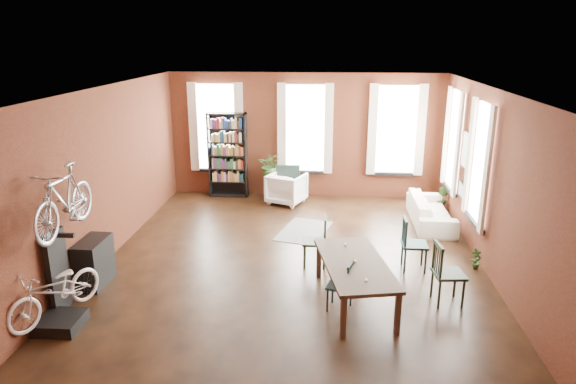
# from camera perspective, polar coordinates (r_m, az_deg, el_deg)

# --- Properties ---
(room) EXTENTS (9.00, 9.04, 3.22)m
(room) POSITION_cam_1_polar(r_m,az_deg,el_deg) (9.37, 2.20, 5.04)
(room) COLOR black
(room) RESTS_ON ground
(dining_table) EXTENTS (1.34, 2.20, 0.70)m
(dining_table) POSITION_cam_1_polar(r_m,az_deg,el_deg) (8.25, 7.36, -9.97)
(dining_table) COLOR #46362A
(dining_table) RESTS_ON ground
(dining_chair_a) EXTENTS (0.45, 0.45, 0.79)m
(dining_chair_a) POSITION_cam_1_polar(r_m,az_deg,el_deg) (8.04, 5.76, -10.29)
(dining_chair_a) COLOR #183336
(dining_chair_a) RESTS_ON ground
(dining_chair_b) EXTENTS (0.44, 0.44, 0.95)m
(dining_chair_b) POSITION_cam_1_polar(r_m,az_deg,el_deg) (9.42, 2.97, -5.50)
(dining_chair_b) COLOR #1E301C
(dining_chair_b) RESTS_ON ground
(dining_chair_c) EXTENTS (0.51, 0.51, 1.00)m
(dining_chair_c) POSITION_cam_1_polar(r_m,az_deg,el_deg) (8.52, 17.42, -8.64)
(dining_chair_c) COLOR #1D2F1B
(dining_chair_c) RESTS_ON ground
(dining_chair_d) EXTENTS (0.45, 0.45, 0.97)m
(dining_chair_d) POSITION_cam_1_polar(r_m,az_deg,el_deg) (9.53, 13.89, -5.66)
(dining_chair_d) COLOR #183435
(dining_chair_d) RESTS_ON ground
(bookshelf) EXTENTS (1.00, 0.32, 2.20)m
(bookshelf) POSITION_cam_1_polar(r_m,az_deg,el_deg) (13.45, -6.70, 4.09)
(bookshelf) COLOR black
(bookshelf) RESTS_ON ground
(white_armchair) EXTENTS (1.06, 1.03, 0.86)m
(white_armchair) POSITION_cam_1_polar(r_m,az_deg,el_deg) (12.90, -0.16, 0.58)
(white_armchair) COLOR white
(white_armchair) RESTS_ON ground
(cream_sofa) EXTENTS (0.61, 2.08, 0.81)m
(cream_sofa) POSITION_cam_1_polar(r_m,az_deg,el_deg) (11.95, 15.64, -1.54)
(cream_sofa) COLOR beige
(cream_sofa) RESTS_ON ground
(striped_rug) EXTENTS (1.27, 1.67, 0.01)m
(striped_rug) POSITION_cam_1_polar(r_m,az_deg,el_deg) (11.19, 1.79, -4.33)
(striped_rug) COLOR black
(striped_rug) RESTS_ON ground
(bike_trainer) EXTENTS (0.62, 0.62, 0.18)m
(bike_trainer) POSITION_cam_1_polar(r_m,az_deg,el_deg) (8.35, -23.96, -13.11)
(bike_trainer) COLOR black
(bike_trainer) RESTS_ON ground
(bike_wall_rack) EXTENTS (0.16, 0.60, 1.30)m
(bike_wall_rack) POSITION_cam_1_polar(r_m,az_deg,el_deg) (8.59, -24.19, -8.09)
(bike_wall_rack) COLOR black
(bike_wall_rack) RESTS_ON ground
(console_table) EXTENTS (0.40, 0.80, 0.80)m
(console_table) POSITION_cam_1_polar(r_m,az_deg,el_deg) (9.36, -20.75, -7.30)
(console_table) COLOR black
(console_table) RESTS_ON ground
(plant_stand) EXTENTS (0.35, 0.35, 0.56)m
(plant_stand) POSITION_cam_1_polar(r_m,az_deg,el_deg) (13.35, -2.04, 0.47)
(plant_stand) COLOR black
(plant_stand) RESTS_ON ground
(plant_by_sofa) EXTENTS (0.60, 0.76, 0.30)m
(plant_by_sofa) POSITION_cam_1_polar(r_m,az_deg,el_deg) (12.94, 16.68, -1.41)
(plant_by_sofa) COLOR #2D4F1F
(plant_by_sofa) RESTS_ON ground
(plant_small) EXTENTS (0.32, 0.44, 0.14)m
(plant_small) POSITION_cam_1_polar(r_m,az_deg,el_deg) (10.01, 20.09, -7.69)
(plant_small) COLOR #264F1F
(plant_small) RESTS_ON ground
(bicycle_floor) EXTENTS (0.81, 0.96, 1.56)m
(bicycle_floor) POSITION_cam_1_polar(r_m,az_deg,el_deg) (8.01, -24.75, -7.58)
(bicycle_floor) COLOR silver
(bicycle_floor) RESTS_ON bike_trainer
(bicycle_hung) EXTENTS (0.47, 1.00, 1.66)m
(bicycle_hung) POSITION_cam_1_polar(r_m,az_deg,el_deg) (7.99, -23.90, 1.45)
(bicycle_hung) COLOR #A5A8AD
(bicycle_hung) RESTS_ON bike_wall_rack
(plant_on_stand) EXTENTS (0.64, 0.70, 0.52)m
(plant_on_stand) POSITION_cam_1_polar(r_m,az_deg,el_deg) (13.17, -2.00, 2.68)
(plant_on_stand) COLOR #316026
(plant_on_stand) RESTS_ON plant_stand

